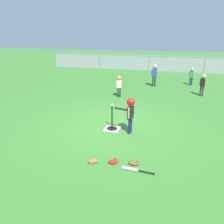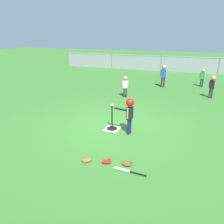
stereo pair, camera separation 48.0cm
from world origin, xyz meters
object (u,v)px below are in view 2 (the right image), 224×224
object	(u,v)px
batting_tee	(112,125)
baseball_on_tee	(112,105)
glove_near_bats	(107,161)
glove_by_plate	(127,164)
fielder_deep_left	(203,75)
fielder_near_right	(164,73)
batter_child	(130,109)
spare_bat_silver	(125,170)
glove_tossed_aside	(87,160)
fielder_deep_center	(212,84)
fielder_deep_right	(125,84)

from	to	relation	value
batting_tee	baseball_on_tee	bearing A→B (deg)	-116.57
batting_tee	glove_near_bats	bearing A→B (deg)	-73.92
glove_by_plate	fielder_deep_left	bearing A→B (deg)	78.29
fielder_near_right	glove_by_plate	distance (m)	7.69
fielder_near_right	batter_child	bearing A→B (deg)	-91.62
fielder_near_right	spare_bat_silver	world-z (taller)	fielder_near_right
fielder_near_right	glove_tossed_aside	distance (m)	7.89
glove_near_bats	fielder_near_right	bearing A→B (deg)	88.22
baseball_on_tee	fielder_near_right	bearing A→B (deg)	82.87
baseball_on_tee	fielder_deep_center	size ratio (longest dim) A/B	0.07
batting_tee	fielder_deep_right	distance (m)	3.54
batting_tee	glove_tossed_aside	bearing A→B (deg)	-88.34
glove_by_plate	glove_tossed_aside	bearing A→B (deg)	-169.21
batter_child	fielder_deep_left	world-z (taller)	batter_child
batter_child	glove_by_plate	distance (m)	1.75
spare_bat_silver	glove_near_bats	xyz separation A→B (m)	(-0.49, 0.18, 0.01)
fielder_deep_left	spare_bat_silver	xyz separation A→B (m)	(-1.72, -8.71, -0.59)
batting_tee	fielder_near_right	xyz separation A→B (m)	(0.75, 5.96, 0.65)
fielder_deep_center	batting_tee	bearing A→B (deg)	-123.45
batting_tee	fielder_deep_left	size ratio (longest dim) A/B	0.75
baseball_on_tee	glove_tossed_aside	size ratio (longest dim) A/B	0.27
glove_by_plate	baseball_on_tee	bearing A→B (deg)	119.64
fielder_deep_center	fielder_near_right	distance (m)	2.67
glove_tossed_aside	batter_child	bearing A→B (deg)	73.17
glove_by_plate	glove_tossed_aside	xyz separation A→B (m)	(-0.91, -0.17, 0.00)
batting_tee	fielder_deep_center	size ratio (longest dim) A/B	0.71
batting_tee	baseball_on_tee	xyz separation A→B (m)	(-0.00, -0.00, 0.65)
batter_child	fielder_deep_left	xyz separation A→B (m)	(2.14, 6.92, -0.14)
fielder_near_right	fielder_deep_right	bearing A→B (deg)	-118.32
glove_by_plate	glove_near_bats	bearing A→B (deg)	-171.52
batting_tee	glove_by_plate	size ratio (longest dim) A/B	3.14
fielder_near_right	glove_near_bats	distance (m)	7.76
spare_bat_silver	batter_child	bearing A→B (deg)	103.38
baseball_on_tee	fielder_deep_center	xyz separation A→B (m)	(3.04, 4.60, -0.11)
batting_tee	fielder_deep_center	distance (m)	5.54
batter_child	baseball_on_tee	bearing A→B (deg)	165.83
fielder_deep_center	fielder_near_right	world-z (taller)	fielder_near_right
fielder_near_right	spare_bat_silver	bearing A→B (deg)	-88.17
glove_by_plate	batter_child	bearing A→B (deg)	104.09
batter_child	glove_by_plate	world-z (taller)	batter_child
fielder_deep_left	fielder_deep_center	size ratio (longest dim) A/B	0.95
fielder_near_right	glove_by_plate	size ratio (longest dim) A/B	5.14
fielder_deep_right	fielder_deep_left	bearing A→B (deg)	45.01
batting_tee	spare_bat_silver	distance (m)	2.18
batting_tee	batter_child	size ratio (longest dim) A/B	0.68
fielder_deep_right	glove_tossed_aside	xyz separation A→B (m)	(0.66, -5.31, -0.59)
fielder_deep_center	glove_tossed_aside	distance (m)	7.14
batting_tee	fielder_deep_center	xyz separation A→B (m)	(3.04, 4.60, 0.54)
fielder_deep_right	glove_tossed_aside	bearing A→B (deg)	-82.87
baseball_on_tee	fielder_deep_right	world-z (taller)	fielder_deep_right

